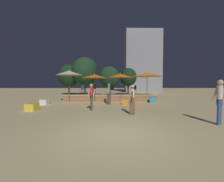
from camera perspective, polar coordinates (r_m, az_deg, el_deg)
name	(u,v)px	position (r m, az deg, el deg)	size (l,w,h in m)	color
ground_plane	(115,133)	(5.42, 1.26, -15.78)	(120.00, 120.00, 0.00)	tan
wooden_deck	(110,98)	(15.67, -0.63, -2.50)	(9.06, 2.55, 0.70)	olive
patio_umbrella_0	(147,75)	(14.97, 13.22, 6.09)	(2.98, 2.98, 2.90)	brown
patio_umbrella_1	(69,73)	(14.63, -16.01, 6.66)	(2.39, 2.39, 3.05)	brown
patio_umbrella_2	(120,76)	(14.41, 3.13, 5.89)	(2.42, 2.42, 2.80)	brown
patio_umbrella_3	(94,76)	(14.38, -6.69, 5.64)	(2.37, 2.37, 2.73)	brown
cube_seat_0	(44,102)	(13.61, -24.34, -3.86)	(0.63, 0.63, 0.46)	white
cube_seat_1	(153,100)	(14.35, 15.22, -3.31)	(0.61, 0.61, 0.50)	#2D9EDB
cube_seat_2	(125,102)	(12.57, 5.15, -4.15)	(0.64, 0.64, 0.46)	orange
cube_seat_3	(32,107)	(10.98, -28.20, -5.42)	(0.71, 0.71, 0.46)	yellow
person_0	(91,96)	(9.79, -7.86, -1.88)	(0.55, 0.29, 1.74)	tan
person_1	(109,92)	(12.53, -1.17, -0.54)	(0.30, 0.47, 1.79)	#3F3F47
person_2	(220,99)	(7.73, 35.79, -2.62)	(0.46, 0.52, 1.90)	#2D4C7F
person_3	(132,98)	(8.40, 7.75, -2.83)	(0.29, 0.50, 1.65)	brown
bistro_chair_0	(135,89)	(15.47, 8.58, 0.86)	(0.48, 0.48, 0.90)	#2D3338
bistro_chair_1	(82,88)	(16.60, -11.18, 0.96)	(0.44, 0.45, 0.90)	#1E4C47
bistro_chair_2	(94,88)	(16.20, -6.80, 0.95)	(0.48, 0.48, 0.90)	#2D3338
bistro_chair_3	(112,89)	(15.02, -0.15, 0.84)	(0.46, 0.46, 0.90)	#2D3338
frisbee_disc	(107,112)	(9.22, -1.84, -7.96)	(0.26, 0.26, 0.03)	#33B2D8
background_tree_0	(128,77)	(23.87, 6.21, 5.26)	(2.61, 2.61, 4.26)	#3D2B1C
background_tree_1	(69,76)	(24.60, -16.06, 5.66)	(3.23, 3.23, 4.84)	#3D2B1C
background_tree_2	(85,71)	(23.21, -10.28, 7.36)	(3.90, 3.90, 5.79)	#3D2B1C
background_tree_3	(109,77)	(20.74, -1.03, 5.26)	(2.77, 2.77, 4.20)	#3D2B1C
distant_building	(142,62)	(33.78, 11.50, 10.76)	(7.48, 4.21, 13.04)	gray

